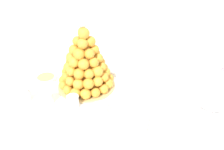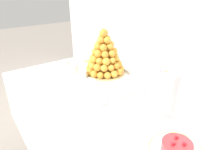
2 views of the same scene
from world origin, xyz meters
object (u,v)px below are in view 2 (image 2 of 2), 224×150
(macaron_goblet, at_px, (164,88))
(fruit_tart_plate, at_px, (177,149))
(dessert_cup_mid_right, at_px, (90,84))
(creme_brulee_ramekin, at_px, (89,62))
(dessert_cup_left, at_px, (67,64))
(serving_tray, at_px, (97,76))
(croquembouche, at_px, (104,55))
(dessert_cup_centre, at_px, (83,75))
(dessert_cup_mid_left, at_px, (74,70))
(dessert_cup_right, at_px, (102,92))
(wine_glass, at_px, (115,55))

(macaron_goblet, distance_m, fruit_tart_plate, 0.24)
(dessert_cup_mid_right, relative_size, creme_brulee_ramekin, 0.63)
(dessert_cup_left, height_order, macaron_goblet, macaron_goblet)
(serving_tray, height_order, croquembouche, croquembouche)
(dessert_cup_centre, height_order, fruit_tart_plate, dessert_cup_centre)
(dessert_cup_mid_left, distance_m, dessert_cup_right, 0.35)
(macaron_goblet, height_order, fruit_tart_plate, macaron_goblet)
(croquembouche, height_order, dessert_cup_left, croquembouche)
(dessert_cup_mid_right, height_order, macaron_goblet, macaron_goblet)
(serving_tray, bearing_deg, croquembouche, 93.68)
(dessert_cup_centre, height_order, wine_glass, wine_glass)
(creme_brulee_ramekin, bearing_deg, macaron_goblet, -4.59)
(wine_glass, bearing_deg, macaron_goblet, -16.49)
(creme_brulee_ramekin, relative_size, fruit_tart_plate, 0.44)
(dessert_cup_mid_right, height_order, wine_glass, wine_glass)
(serving_tray, bearing_deg, dessert_cup_centre, -92.19)
(croquembouche, relative_size, creme_brulee_ramekin, 3.60)
(dessert_cup_left, distance_m, dessert_cup_right, 0.45)
(dessert_cup_mid_left, distance_m, dessert_cup_mid_right, 0.23)
(creme_brulee_ramekin, xyz_separation_m, wine_glass, (0.18, 0.11, 0.08))
(dessert_cup_mid_left, relative_size, dessert_cup_right, 0.96)
(dessert_cup_mid_left, xyz_separation_m, creme_brulee_ramekin, (-0.08, 0.16, -0.01))
(serving_tray, height_order, macaron_goblet, macaron_goblet)
(wine_glass, bearing_deg, dessert_cup_centre, -84.75)
(dessert_cup_right, height_order, macaron_goblet, macaron_goblet)
(serving_tray, xyz_separation_m, dessert_cup_centre, (-0.00, -0.10, 0.03))
(dessert_cup_right, bearing_deg, serving_tray, 153.47)
(croquembouche, bearing_deg, dessert_cup_mid_right, -56.43)
(serving_tray, xyz_separation_m, dessert_cup_left, (-0.22, -0.10, 0.03))
(dessert_cup_mid_right, bearing_deg, dessert_cup_left, 177.51)
(fruit_tart_plate, bearing_deg, dessert_cup_right, -178.77)
(dessert_cup_right, bearing_deg, croquembouche, 143.47)
(serving_tray, xyz_separation_m, croquembouche, (-0.00, 0.06, 0.13))
(serving_tray, relative_size, fruit_tart_plate, 2.98)
(serving_tray, relative_size, creme_brulee_ramekin, 6.73)
(dessert_cup_left, bearing_deg, macaron_goblet, 7.66)
(fruit_tart_plate, bearing_deg, wine_glass, 159.77)
(croquembouche, bearing_deg, serving_tray, -86.32)
(macaron_goblet, bearing_deg, serving_tray, 179.71)
(dessert_cup_mid_right, distance_m, macaron_goblet, 0.45)
(dessert_cup_left, height_order, dessert_cup_right, dessert_cup_left)
(wine_glass, bearing_deg, dessert_cup_mid_right, -63.22)
(dessert_cup_left, distance_m, macaron_goblet, 0.77)
(macaron_goblet, xyz_separation_m, wine_glass, (-0.56, 0.17, -0.05))
(serving_tray, bearing_deg, dessert_cup_left, -154.73)
(dessert_cup_mid_left, bearing_deg, dessert_cup_left, -179.63)
(dessert_cup_mid_right, bearing_deg, macaron_goblet, 15.45)
(dessert_cup_mid_right, distance_m, wine_glass, 0.32)
(dessert_cup_centre, relative_size, creme_brulee_ramekin, 0.62)
(creme_brulee_ramekin, distance_m, fruit_tart_plate, 0.92)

